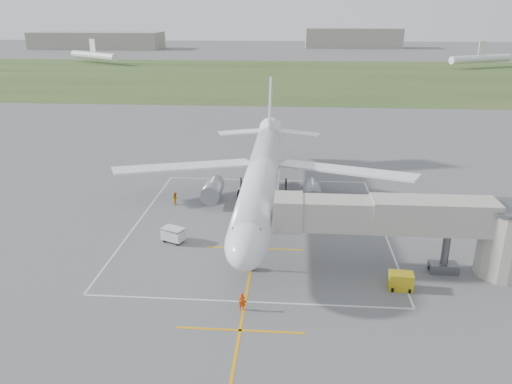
# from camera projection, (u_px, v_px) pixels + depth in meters

# --- Properties ---
(ground) EXTENTS (700.00, 700.00, 0.00)m
(ground) POSITION_uv_depth(u_px,v_px,m) (261.00, 212.00, 60.72)
(ground) COLOR #5D5D60
(ground) RESTS_ON ground
(grass_strip) EXTENTS (700.00, 120.00, 0.02)m
(grass_strip) POSITION_uv_depth(u_px,v_px,m) (285.00, 77.00, 182.41)
(grass_strip) COLOR #324C21
(grass_strip) RESTS_ON ground
(apron_markings) EXTENTS (28.20, 60.00, 0.01)m
(apron_markings) POSITION_uv_depth(u_px,v_px,m) (258.00, 231.00, 55.27)
(apron_markings) COLOR orange
(apron_markings) RESTS_ON ground
(airliner) EXTENTS (38.93, 46.75, 13.52)m
(airliner) POSITION_uv_depth(u_px,v_px,m) (262.00, 175.00, 59.91)
(airliner) COLOR white
(airliner) RESTS_ON ground
(jet_bridge) EXTENTS (23.40, 5.00, 7.20)m
(jet_bridge) POSITION_uv_depth(u_px,v_px,m) (424.00, 225.00, 45.32)
(jet_bridge) COLOR #A69F96
(jet_bridge) RESTS_ON ground
(gpu_unit) EXTENTS (2.17, 1.61, 1.55)m
(gpu_unit) POSITION_uv_depth(u_px,v_px,m) (401.00, 281.00, 43.67)
(gpu_unit) COLOR #B19916
(gpu_unit) RESTS_ON ground
(baggage_cart) EXTENTS (2.66, 2.18, 1.60)m
(baggage_cart) POSITION_uv_depth(u_px,v_px,m) (173.00, 235.00, 52.56)
(baggage_cart) COLOR silver
(baggage_cart) RESTS_ON ground
(ramp_worker_nose) EXTENTS (0.63, 0.47, 1.56)m
(ramp_worker_nose) POSITION_uv_depth(u_px,v_px,m) (242.00, 302.00, 40.58)
(ramp_worker_nose) COLOR red
(ramp_worker_nose) RESTS_ON ground
(ramp_worker_wing) EXTENTS (0.92, 0.98, 1.60)m
(ramp_worker_wing) POSITION_uv_depth(u_px,v_px,m) (176.00, 198.00, 62.76)
(ramp_worker_wing) COLOR orange
(ramp_worker_wing) RESTS_ON ground
(distant_hangars) EXTENTS (345.00, 49.00, 12.00)m
(distant_hangars) POSITION_uv_depth(u_px,v_px,m) (264.00, 40.00, 308.34)
(distant_hangars) COLOR gray
(distant_hangars) RESTS_ON ground
(distant_aircraft) EXTENTS (198.26, 22.62, 8.85)m
(distant_aircraft) POSITION_uv_depth(u_px,v_px,m) (280.00, 57.00, 217.84)
(distant_aircraft) COLOR white
(distant_aircraft) RESTS_ON ground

